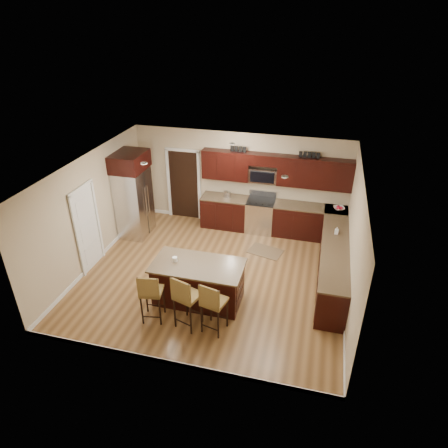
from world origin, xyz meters
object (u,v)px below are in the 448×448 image
(range, at_px, (260,215))
(refrigerator, at_px, (133,194))
(stool_right, at_px, (213,303))
(island, at_px, (198,284))
(stool_mid, at_px, (185,297))
(stool_left, at_px, (151,292))

(range, height_order, refrigerator, refrigerator)
(range, bearing_deg, stool_right, -92.54)
(island, distance_m, stool_mid, 0.91)
(stool_left, relative_size, stool_right, 0.99)
(range, distance_m, island, 3.43)
(range, distance_m, stool_left, 4.45)
(stool_left, distance_m, stool_right, 1.26)
(stool_left, height_order, stool_mid, stool_mid)
(stool_mid, bearing_deg, stool_left, -162.94)
(island, height_order, stool_mid, stool_mid)
(range, distance_m, stool_right, 4.21)
(stool_mid, bearing_deg, refrigerator, 146.17)
(stool_right, height_order, refrigerator, refrigerator)
(island, relative_size, stool_mid, 1.60)
(island, xyz_separation_m, refrigerator, (-2.55, 2.34, 0.77))
(stool_mid, bearing_deg, island, 108.65)
(range, height_order, stool_right, stool_right)
(range, bearing_deg, refrigerator, -162.87)
(stool_mid, bearing_deg, range, 97.41)
(stool_left, distance_m, stool_mid, 0.72)
(stool_left, distance_m, refrigerator, 3.72)
(island, bearing_deg, stool_left, -129.62)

